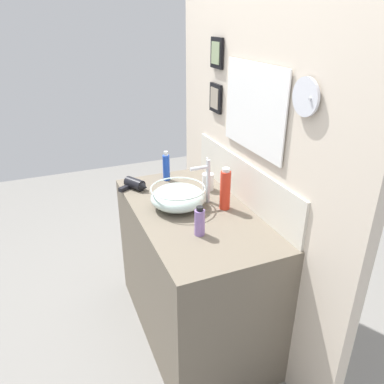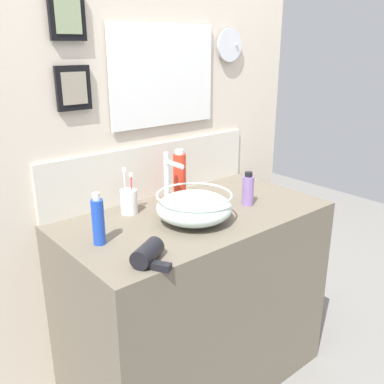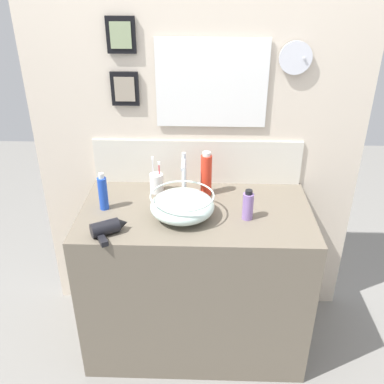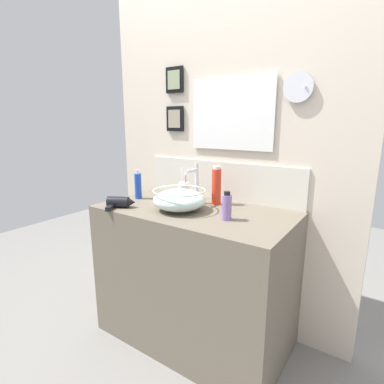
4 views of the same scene
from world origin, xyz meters
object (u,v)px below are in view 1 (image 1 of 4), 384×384
Objects in this scene: faucet at (206,178)px; soap_dispenser at (225,189)px; hair_drier at (136,184)px; lotion_bottle at (167,167)px; shampoo_bottle at (200,222)px; glass_bowl_sink at (178,197)px; toothbrush_cup at (208,182)px.

faucet is 1.07× the size of soap_dispenser.
hair_drier is 0.94× the size of lotion_bottle.
shampoo_bottle is at bearing -29.14° from faucet.
toothbrush_cup reaches higher than glass_bowl_sink.
lotion_bottle is at bearing -165.50° from faucet.
hair_drier is 0.90× the size of toothbrush_cup.
glass_bowl_sink is 1.58× the size of lotion_bottle.
lotion_bottle is at bearing -161.76° from soap_dispenser.
shampoo_bottle is (0.70, -0.07, -0.02)m from lotion_bottle.
lotion_bottle reaches higher than glass_bowl_sink.
faucet is at bearing -149.96° from soap_dispenser.
soap_dispenser is (0.50, 0.16, 0.03)m from lotion_bottle.
faucet is 1.40× the size of hair_drier.
lotion_bottle is at bearing 174.16° from shampoo_bottle.
glass_bowl_sink reaches higher than hair_drier.
hair_drier is 1.20× the size of shampoo_bottle.
hair_drier is 0.44m from toothbrush_cup.
faucet is at bearing 150.86° from shampoo_bottle.
toothbrush_cup is at bearing 120.84° from glass_bowl_sink.
glass_bowl_sink is at bearing -59.16° from toothbrush_cup.
soap_dispenser reaches higher than shampoo_bottle.
glass_bowl_sink is 0.19m from faucet.
soap_dispenser is at bearing 18.24° from lotion_bottle.
toothbrush_cup is at bearing 151.00° from shampoo_bottle.
toothbrush_cup is 1.33× the size of shampoo_bottle.
lotion_bottle is 0.70m from shampoo_bottle.
hair_drier is at bearing -153.98° from glass_bowl_sink.
lotion_bottle is (-0.39, -0.10, -0.06)m from faucet.
shampoo_bottle is at bearing -0.79° from glass_bowl_sink.
toothbrush_cup reaches higher than shampoo_bottle.
shampoo_bottle is 0.64× the size of soap_dispenser.
toothbrush_cup is at bearing 151.28° from faucet.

